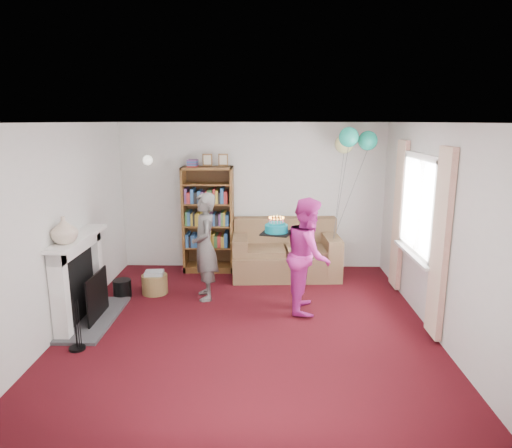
{
  "coord_description": "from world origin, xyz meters",
  "views": [
    {
      "loc": [
        0.21,
        -5.24,
        2.52
      ],
      "look_at": [
        0.09,
        0.6,
        1.2
      ],
      "focal_mm": 32.0,
      "sensor_mm": 36.0,
      "label": 1
    }
  ],
  "objects_px": {
    "person_magenta": "(308,255)",
    "birthday_cake": "(276,229)",
    "sofa": "(285,254)",
    "bookcase": "(208,220)",
    "person_striped": "(205,247)"
  },
  "relations": [
    {
      "from": "person_magenta",
      "to": "birthday_cake",
      "type": "height_order",
      "value": "person_magenta"
    },
    {
      "from": "sofa",
      "to": "birthday_cake",
      "type": "bearing_deg",
      "value": -100.28
    },
    {
      "from": "bookcase",
      "to": "birthday_cake",
      "type": "distance_m",
      "value": 2.05
    },
    {
      "from": "person_striped",
      "to": "birthday_cake",
      "type": "relative_size",
      "value": 4.22
    },
    {
      "from": "bookcase",
      "to": "person_magenta",
      "type": "bearing_deg",
      "value": -47.54
    },
    {
      "from": "bookcase",
      "to": "birthday_cake",
      "type": "bearing_deg",
      "value": -56.92
    },
    {
      "from": "sofa",
      "to": "person_striped",
      "type": "bearing_deg",
      "value": -140.96
    },
    {
      "from": "bookcase",
      "to": "sofa",
      "type": "relative_size",
      "value": 1.15
    },
    {
      "from": "bookcase",
      "to": "person_magenta",
      "type": "relative_size",
      "value": 1.29
    },
    {
      "from": "sofa",
      "to": "birthday_cake",
      "type": "distance_m",
      "value": 1.68
    },
    {
      "from": "birthday_cake",
      "to": "person_striped",
      "type": "bearing_deg",
      "value": 158.35
    },
    {
      "from": "bookcase",
      "to": "birthday_cake",
      "type": "height_order",
      "value": "bookcase"
    },
    {
      "from": "birthday_cake",
      "to": "person_magenta",
      "type": "bearing_deg",
      "value": 2.7
    },
    {
      "from": "bookcase",
      "to": "person_striped",
      "type": "distance_m",
      "value": 1.31
    },
    {
      "from": "sofa",
      "to": "birthday_cake",
      "type": "xyz_separation_m",
      "value": [
        -0.19,
        -1.47,
        0.79
      ]
    }
  ]
}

